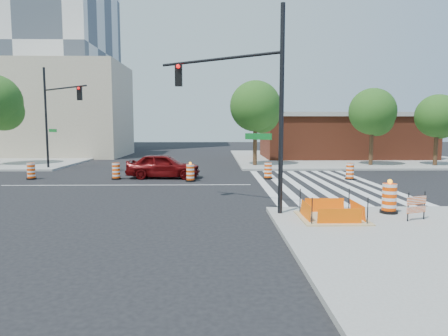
{
  "coord_description": "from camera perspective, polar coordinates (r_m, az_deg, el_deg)",
  "views": [
    {
      "loc": [
        5.0,
        -22.4,
        3.34
      ],
      "look_at": [
        5.4,
        -4.15,
        1.4
      ],
      "focal_mm": 32.0,
      "sensor_mm": 36.0,
      "label": 1
    }
  ],
  "objects": [
    {
      "name": "sidewalk_ne",
      "position": [
        42.56,
        16.53,
        1.41
      ],
      "size": [
        22.0,
        22.0,
        0.15
      ],
      "primitive_type": "cube",
      "color": "gray",
      "rests_on": "ground"
    },
    {
      "name": "median_drum_4",
      "position": [
        25.21,
        6.31,
        -0.49
      ],
      "size": [
        0.6,
        0.6,
        1.02
      ],
      "color": "black",
      "rests_on": "ground"
    },
    {
      "name": "tree_north_e",
      "position": [
        36.5,
        28.21,
        6.26
      ],
      "size": [
        3.48,
        3.44,
        5.84
      ],
      "color": "#382314",
      "rests_on": "ground"
    },
    {
      "name": "excavation_pit",
      "position": [
        14.32,
        15.09,
        -6.71
      ],
      "size": [
        2.2,
        2.2,
        0.9
      ],
      "color": "tan",
      "rests_on": "ground"
    },
    {
      "name": "median_drum_3",
      "position": [
        24.04,
        -4.83,
        -0.77
      ],
      "size": [
        0.6,
        0.6,
        1.18
      ],
      "color": "black",
      "rests_on": "ground"
    },
    {
      "name": "ground",
      "position": [
        23.19,
        -13.71,
        -2.39
      ],
      "size": [
        120.0,
        120.0,
        0.0
      ],
      "primitive_type": "plane",
      "color": "black",
      "rests_on": "ground"
    },
    {
      "name": "lane_centerline",
      "position": [
        23.19,
        -13.72,
        -2.38
      ],
      "size": [
        14.0,
        0.12,
        0.01
      ],
      "primitive_type": "cube",
      "color": "silver",
      "rests_on": "ground"
    },
    {
      "name": "median_drum_2",
      "position": [
        25.75,
        -15.15,
        -0.52
      ],
      "size": [
        0.6,
        0.6,
        1.02
      ],
      "color": "black",
      "rests_on": "ground"
    },
    {
      "name": "signal_pole_se",
      "position": [
        15.29,
        2.88,
        10.69
      ],
      "size": [
        4.7,
        3.32,
        7.44
      ],
      "rotation": [
        0.0,
        0.0,
        2.53
      ],
      "color": "black",
      "rests_on": "ground"
    },
    {
      "name": "pit_drum",
      "position": [
        15.82,
        22.53,
        -4.12
      ],
      "size": [
        0.64,
        0.64,
        1.25
      ],
      "color": "black",
      "rests_on": "ground"
    },
    {
      "name": "tree_north_c",
      "position": [
        32.56,
        4.58,
        8.38
      ],
      "size": [
        4.09,
        4.09,
        6.96
      ],
      "color": "#382314",
      "rests_on": "ground"
    },
    {
      "name": "red_coupe",
      "position": [
        25.75,
        -8.64,
        0.32
      ],
      "size": [
        4.75,
        2.15,
        1.58
      ],
      "primitive_type": "imported",
      "rotation": [
        0.0,
        0.0,
        1.51
      ],
      "color": "#580708",
      "rests_on": "ground"
    },
    {
      "name": "crosswalk_east",
      "position": [
        23.41,
        13.48,
        -2.29
      ],
      "size": [
        6.75,
        13.5,
        0.01
      ],
      "color": "silver",
      "rests_on": "ground"
    },
    {
      "name": "median_drum_1",
      "position": [
        27.62,
        -25.84,
        -0.49
      ],
      "size": [
        0.6,
        0.6,
        1.02
      ],
      "color": "black",
      "rests_on": "ground"
    },
    {
      "name": "tree_north_d",
      "position": [
        34.57,
        20.49,
        7.21
      ],
      "size": [
        3.73,
        3.73,
        6.35
      ],
      "color": "#382314",
      "rests_on": "ground"
    },
    {
      "name": "median_drum_5",
      "position": [
        25.91,
        17.54,
        -0.56
      ],
      "size": [
        0.6,
        0.6,
        1.02
      ],
      "color": "black",
      "rests_on": "ground"
    },
    {
      "name": "beige_midrise",
      "position": [
        47.57,
        -22.41,
        7.61
      ],
      "size": [
        14.0,
        10.0,
        10.0
      ],
      "primitive_type": "cube",
      "color": "tan",
      "rests_on": "ground"
    },
    {
      "name": "signal_pole_nw",
      "position": [
        32.0,
        -22.86,
        7.91
      ],
      "size": [
        4.41,
        3.83,
        7.55
      ],
      "rotation": [
        0.0,
        0.0,
        -0.71
      ],
      "color": "black",
      "rests_on": "ground"
    },
    {
      "name": "barricade",
      "position": [
        14.98,
        25.79,
        -4.75
      ],
      "size": [
        0.79,
        0.34,
        0.97
      ],
      "rotation": [
        0.0,
        0.0,
        0.37
      ],
      "color": "#FE4905",
      "rests_on": "ground"
    },
    {
      "name": "brick_storefront",
      "position": [
        42.45,
        16.62,
        4.43
      ],
      "size": [
        16.5,
        8.5,
        4.6
      ],
      "color": "brown",
      "rests_on": "ground"
    }
  ]
}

